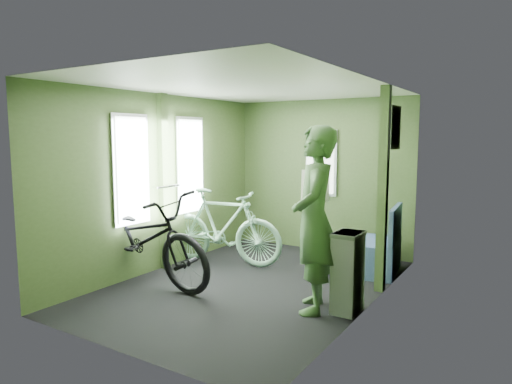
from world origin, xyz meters
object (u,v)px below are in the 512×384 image
at_px(passenger, 314,219).
at_px(bicycle_black, 144,283).
at_px(bicycle_mint, 222,264).
at_px(bench_seat, 380,253).
at_px(waste_box, 348,272).

bearing_deg(passenger, bicycle_black, -105.16).
distance_m(bicycle_black, passenger, 2.29).
xyz_separation_m(bicycle_mint, bench_seat, (1.97, 0.74, 0.26)).
bearing_deg(waste_box, bicycle_mint, 160.24).
distance_m(passenger, bench_seat, 1.76).
bearing_deg(waste_box, bicycle_black, -169.61).
bearing_deg(bicycle_black, bicycle_mint, -9.08).
distance_m(waste_box, bench_seat, 1.50).
distance_m(passenger, waste_box, 0.62).
height_order(passenger, bench_seat, passenger).
bearing_deg(waste_box, passenger, -158.03).
bearing_deg(bench_seat, bicycle_black, -147.11).
bearing_deg(bicycle_mint, bench_seat, -79.06).
bearing_deg(bicycle_black, bench_seat, -44.89).
relative_size(passenger, bench_seat, 2.10).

